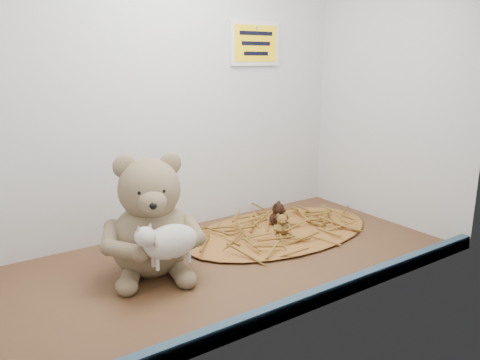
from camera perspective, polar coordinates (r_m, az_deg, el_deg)
alcove_shell at (r=118.13cm, az=-4.26°, el=11.92°), size 120.40×60.20×90.40cm
front_rail at (r=99.98cm, az=7.56°, el=-14.63°), size 119.28×2.20×3.60cm
straw_bed at (r=140.83cm, az=4.83°, el=-6.19°), size 61.79×35.88×1.20cm
main_teddy at (r=112.73cm, az=-10.88°, el=-4.16°), size 30.50×31.32×29.38cm
toy_lamb at (r=104.86cm, az=-8.45°, el=-7.45°), size 16.58×10.12×10.72cm
mini_teddy_tan at (r=135.94cm, az=5.14°, el=-5.26°), size 7.25×7.35×6.41cm
mini_teddy_brown at (r=142.96cm, az=4.60°, el=-4.02°), size 8.47×8.58×7.48cm
wall_sign at (r=151.61cm, az=1.84°, el=16.30°), size 16.00×1.20×11.00cm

